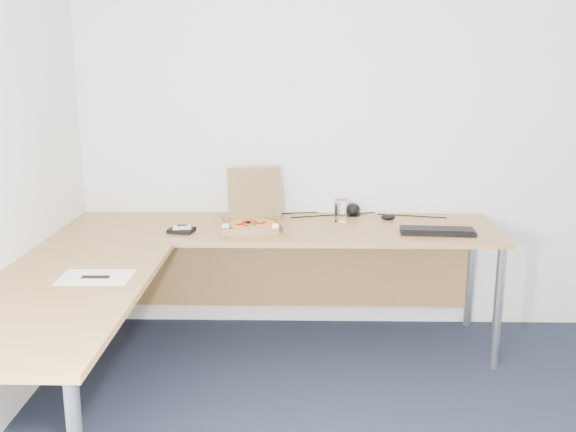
{
  "coord_description": "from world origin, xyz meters",
  "views": [
    {
      "loc": [
        -0.38,
        -2.25,
        1.67
      ],
      "look_at": [
        -0.45,
        1.28,
        0.82
      ],
      "focal_mm": 40.51,
      "sensor_mm": 36.0,
      "label": 1
    }
  ],
  "objects_px": {
    "desk": "(215,252)",
    "wallet": "(182,230)",
    "pizza_box": "(253,222)",
    "keyboard": "(437,231)",
    "drinking_glass": "(340,211)"
  },
  "relations": [
    {
      "from": "wallet",
      "to": "pizza_box",
      "type": "bearing_deg",
      "value": 25.81
    },
    {
      "from": "drinking_glass",
      "to": "pizza_box",
      "type": "bearing_deg",
      "value": -161.19
    },
    {
      "from": "desk",
      "to": "drinking_glass",
      "type": "bearing_deg",
      "value": 39.02
    },
    {
      "from": "pizza_box",
      "to": "wallet",
      "type": "bearing_deg",
      "value": -178.69
    },
    {
      "from": "drinking_glass",
      "to": "keyboard",
      "type": "distance_m",
      "value": 0.59
    },
    {
      "from": "desk",
      "to": "drinking_glass",
      "type": "relative_size",
      "value": 19.13
    },
    {
      "from": "pizza_box",
      "to": "drinking_glass",
      "type": "xyz_separation_m",
      "value": [
        0.51,
        0.17,
        0.03
      ]
    },
    {
      "from": "keyboard",
      "to": "wallet",
      "type": "xyz_separation_m",
      "value": [
        -1.43,
        0.0,
        -0.0
      ]
    },
    {
      "from": "pizza_box",
      "to": "keyboard",
      "type": "bearing_deg",
      "value": -18.08
    },
    {
      "from": "desk",
      "to": "keyboard",
      "type": "xyz_separation_m",
      "value": [
        1.2,
        0.28,
        0.04
      ]
    },
    {
      "from": "pizza_box",
      "to": "drinking_glass",
      "type": "distance_m",
      "value": 0.54
    },
    {
      "from": "desk",
      "to": "wallet",
      "type": "xyz_separation_m",
      "value": [
        -0.22,
        0.28,
        0.04
      ]
    },
    {
      "from": "drinking_glass",
      "to": "wallet",
      "type": "distance_m",
      "value": 0.94
    },
    {
      "from": "keyboard",
      "to": "wallet",
      "type": "height_order",
      "value": "keyboard"
    },
    {
      "from": "desk",
      "to": "drinking_glass",
      "type": "distance_m",
      "value": 0.88
    }
  ]
}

